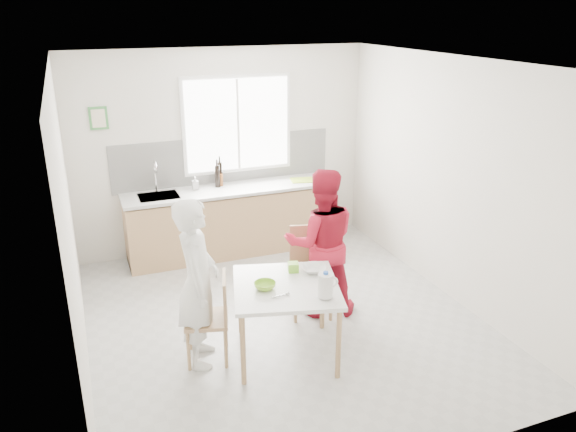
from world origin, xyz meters
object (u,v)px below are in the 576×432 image
object	(u,v)px
chair_left	(213,314)
bowl_green	(265,286)
wine_bottle_a	(220,173)
dining_table	(286,292)
chair_far	(310,266)
person_red	(321,243)
milk_jug	(326,285)
person_white	(198,283)
wine_bottle_b	(217,176)
bowl_white	(314,269)

from	to	relation	value
chair_left	bowl_green	size ratio (longest dim) A/B	4.29
wine_bottle_a	bowl_green	bearing A→B (deg)	-96.49
dining_table	chair_far	distance (m)	0.90
chair_far	wine_bottle_a	world-z (taller)	wine_bottle_a
dining_table	person_red	bearing A→B (deg)	44.66
bowl_green	milk_jug	bearing A→B (deg)	-38.71
dining_table	chair_left	size ratio (longest dim) A/B	1.37
dining_table	person_white	bearing A→B (deg)	164.92
person_red	chair_far	bearing A→B (deg)	-18.98
chair_left	wine_bottle_b	xyz separation A→B (m)	(0.71, 2.46, 0.60)
person_red	person_white	bearing A→B (deg)	31.79
bowl_white	wine_bottle_b	bearing A→B (deg)	97.12
dining_table	person_white	distance (m)	0.82
chair_far	wine_bottle_a	distance (m)	2.14
bowl_green	bowl_white	xyz separation A→B (m)	(0.56, 0.16, -0.00)
chair_left	wine_bottle_a	world-z (taller)	wine_bottle_a
person_white	person_red	world-z (taller)	person_red
dining_table	bowl_white	bearing A→B (deg)	24.72
dining_table	person_red	distance (m)	0.92
dining_table	bowl_white	world-z (taller)	bowl_white
bowl_white	milk_jug	world-z (taller)	milk_jug
chair_left	chair_far	xyz separation A→B (m)	(1.21, 0.53, 0.05)
milk_jug	bowl_green	bearing A→B (deg)	156.37
dining_table	chair_far	world-z (taller)	chair_far
chair_left	bowl_white	bearing A→B (deg)	104.24
bowl_white	wine_bottle_a	size ratio (longest dim) A/B	0.75
bowl_green	milk_jug	xyz separation A→B (m)	(0.45, -0.36, 0.10)
person_red	wine_bottle_b	world-z (taller)	person_red
chair_left	chair_far	bearing A→B (deg)	128.49
bowl_white	wine_bottle_a	bearing A→B (deg)	95.64
bowl_green	chair_left	bearing A→B (deg)	159.03
milk_jug	wine_bottle_b	world-z (taller)	wine_bottle_b
person_red	bowl_white	size ratio (longest dim) A/B	6.82
milk_jug	wine_bottle_a	bearing A→B (deg)	107.64
bowl_green	wine_bottle_b	bearing A→B (deg)	84.55
bowl_white	milk_jug	bearing A→B (deg)	-102.54
dining_table	chair_left	xyz separation A→B (m)	(-0.66, 0.18, -0.19)
dining_table	bowl_green	world-z (taller)	bowl_green
milk_jug	chair_far	bearing A→B (deg)	88.62
wine_bottle_a	milk_jug	bearing A→B (deg)	-87.44
wine_bottle_a	chair_left	bearing A→B (deg)	-106.74
chair_left	bowl_white	xyz separation A→B (m)	(1.02, -0.01, 0.30)
wine_bottle_a	wine_bottle_b	bearing A→B (deg)	-125.98
dining_table	person_red	xyz separation A→B (m)	(0.65, 0.64, 0.15)
chair_far	bowl_white	bearing A→B (deg)	-94.99
chair_left	person_red	xyz separation A→B (m)	(1.31, 0.46, 0.34)
wine_bottle_b	dining_table	bearing A→B (deg)	-90.98
wine_bottle_a	wine_bottle_b	distance (m)	0.10
chair_left	person_white	world-z (taller)	person_white
bowl_green	wine_bottle_a	size ratio (longest dim) A/B	0.63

